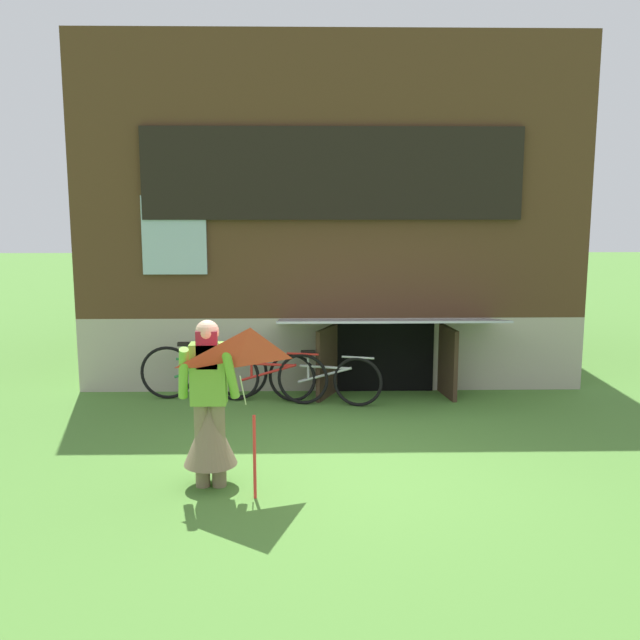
% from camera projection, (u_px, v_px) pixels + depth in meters
% --- Properties ---
extents(ground_plane, '(60.00, 60.00, 0.00)m').
position_uv_depth(ground_plane, '(342.00, 466.00, 7.59)').
color(ground_plane, '#4C7F33').
extents(log_house, '(7.33, 6.06, 5.06)m').
position_uv_depth(log_house, '(327.00, 213.00, 12.56)').
color(log_house, '#ADA393').
rests_on(log_house, ground_plane).
extents(person, '(0.61, 0.53, 1.65)m').
position_uv_depth(person, '(209.00, 418.00, 6.94)').
color(person, '#7F6B51').
rests_on(person, ground_plane).
extents(kite, '(0.99, 1.00, 1.55)m').
position_uv_depth(kite, '(251.00, 371.00, 6.34)').
color(kite, red).
rests_on(kite, ground_plane).
extents(bicycle_silver, '(1.56, 0.48, 0.73)m').
position_uv_depth(bicycle_silver, '(324.00, 378.00, 9.82)').
color(bicycle_silver, black).
rests_on(bicycle_silver, ground_plane).
extents(bicycle_red, '(1.65, 0.39, 0.76)m').
position_uv_depth(bicycle_red, '(268.00, 376.00, 9.89)').
color(bicycle_red, black).
rests_on(bicycle_red, ground_plane).
extents(bicycle_green, '(1.78, 0.08, 0.81)m').
position_uv_depth(bicycle_green, '(204.00, 371.00, 10.07)').
color(bicycle_green, black).
rests_on(bicycle_green, ground_plane).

